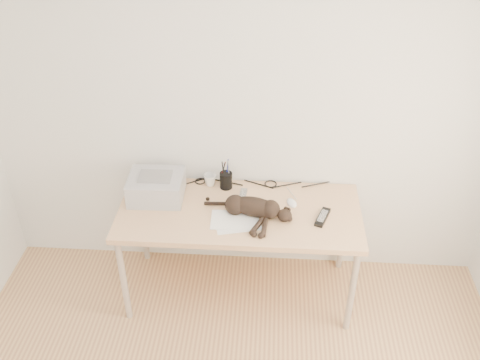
# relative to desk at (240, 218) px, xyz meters

# --- Properties ---
(wall_back) EXTENTS (3.50, 0.00, 3.50)m
(wall_back) POSITION_rel_desk_xyz_m (0.00, 0.27, 0.69)
(wall_back) COLOR white
(wall_back) RESTS_ON floor
(desk) EXTENTS (1.60, 0.70, 0.74)m
(desk) POSITION_rel_desk_xyz_m (0.00, 0.00, 0.00)
(desk) COLOR tan
(desk) RESTS_ON floor
(printer) EXTENTS (0.37, 0.32, 0.17)m
(printer) POSITION_rel_desk_xyz_m (-0.57, 0.03, 0.22)
(printer) COLOR #A8A7AC
(printer) RESTS_ON desk
(papers) EXTENTS (0.34, 0.26, 0.01)m
(papers) POSITION_rel_desk_xyz_m (-0.02, -0.20, 0.14)
(papers) COLOR white
(papers) RESTS_ON desk
(cat) EXTENTS (0.59, 0.35, 0.14)m
(cat) POSITION_rel_desk_xyz_m (0.08, -0.13, 0.19)
(cat) COLOR black
(cat) RESTS_ON desk
(mug) EXTENTS (0.11, 0.11, 0.08)m
(mug) POSITION_rel_desk_xyz_m (-0.23, 0.19, 0.17)
(mug) COLOR white
(mug) RESTS_ON desk
(pen_cup) EXTENTS (0.09, 0.09, 0.22)m
(pen_cup) POSITION_rel_desk_xyz_m (-0.11, 0.17, 0.20)
(pen_cup) COLOR black
(pen_cup) RESTS_ON desk
(remote_grey) EXTENTS (0.05, 0.16, 0.02)m
(remote_grey) POSITION_rel_desk_xyz_m (0.01, 0.06, 0.14)
(remote_grey) COLOR slate
(remote_grey) RESTS_ON desk
(remote_black) EXTENTS (0.12, 0.20, 0.02)m
(remote_black) POSITION_rel_desk_xyz_m (0.54, -0.14, 0.14)
(remote_black) COLOR black
(remote_black) RESTS_ON desk
(mouse) EXTENTS (0.09, 0.12, 0.03)m
(mouse) POSITION_rel_desk_xyz_m (0.34, 0.01, 0.15)
(mouse) COLOR white
(mouse) RESTS_ON desk
(cable_tangle) EXTENTS (1.36, 0.09, 0.01)m
(cable_tangle) POSITION_rel_desk_xyz_m (0.00, 0.22, 0.14)
(cable_tangle) COLOR black
(cable_tangle) RESTS_ON desk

